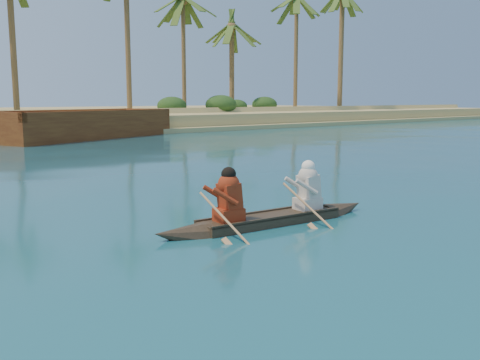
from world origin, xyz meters
TOP-DOWN VIEW (x-y plane):
  - canoe at (8.00, -3.66)m, footprint 5.25×1.21m
  - barge_right at (15.28, 22.00)m, footprint 13.56×8.56m

SIDE VIEW (x-z plane):
  - canoe at x=8.00m, z-range -0.44..0.99m
  - barge_right at x=15.28m, z-range -0.32..1.82m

